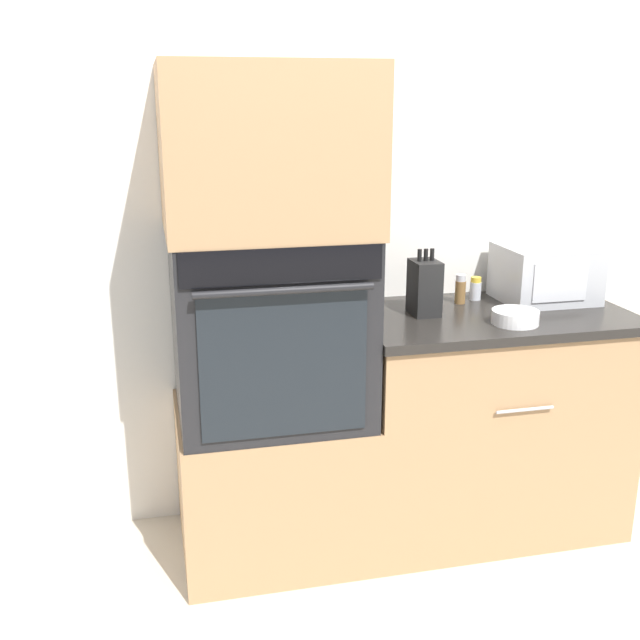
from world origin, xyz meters
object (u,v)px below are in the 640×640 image
object	(u,v)px
condiment_jar_near	(475,289)
bowl	(515,317)
wall_oven	(269,325)
condiment_jar_mid	(433,293)
knife_block	(424,287)
condiment_jar_far	(460,289)
microwave	(546,273)

from	to	relation	value
condiment_jar_near	bowl	bearing A→B (deg)	-90.30
wall_oven	condiment_jar_mid	size ratio (longest dim) A/B	8.82
knife_block	condiment_jar_mid	size ratio (longest dim) A/B	3.29
condiment_jar_far	condiment_jar_near	bearing A→B (deg)	25.54
knife_block	bowl	xyz separation A→B (m)	(0.28, -0.20, -0.08)
wall_oven	knife_block	world-z (taller)	wall_oven
condiment_jar_near	condiment_jar_mid	bearing A→B (deg)	178.06
knife_block	condiment_jar_mid	xyz separation A→B (m)	(0.10, 0.16, -0.07)
condiment_jar_far	knife_block	bearing A→B (deg)	-149.82
microwave	bowl	distance (m)	0.40
microwave	bowl	bearing A→B (deg)	-133.86
knife_block	bowl	distance (m)	0.35
microwave	condiment_jar_mid	distance (m)	0.46
bowl	condiment_jar_mid	size ratio (longest dim) A/B	2.23
condiment_jar_near	condiment_jar_far	world-z (taller)	condiment_jar_far
knife_block	wall_oven	bearing A→B (deg)	-176.74
wall_oven	knife_block	bearing A→B (deg)	3.26
condiment_jar_mid	wall_oven	bearing A→B (deg)	-164.47
knife_block	condiment_jar_far	distance (m)	0.23
bowl	condiment_jar_far	bearing A→B (deg)	104.66
microwave	condiment_jar_mid	bearing A→B (deg)	170.09
bowl	condiment_jar_near	size ratio (longest dim) A/B	1.82
bowl	condiment_jar_far	size ratio (longest dim) A/B	1.46
microwave	knife_block	size ratio (longest dim) A/B	1.45
condiment_jar_mid	condiment_jar_far	xyz separation A→B (m)	(0.10, -0.05, 0.02)
condiment_jar_mid	bowl	bearing A→B (deg)	-63.58
bowl	condiment_jar_far	xyz separation A→B (m)	(-0.08, 0.31, 0.03)
knife_block	condiment_jar_mid	bearing A→B (deg)	58.00
wall_oven	condiment_jar_near	bearing A→B (deg)	12.08
microwave	bowl	world-z (taller)	microwave
wall_oven	condiment_jar_near	world-z (taller)	wall_oven
microwave	knife_block	bearing A→B (deg)	-171.47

